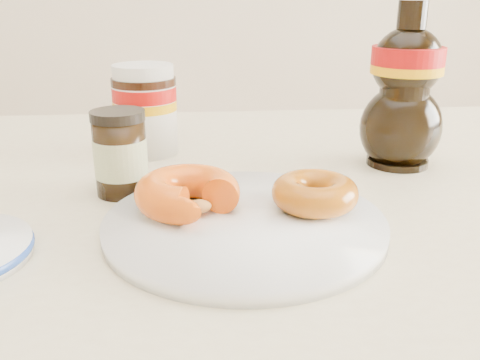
{
  "coord_description": "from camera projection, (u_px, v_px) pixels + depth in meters",
  "views": [
    {
      "loc": [
        -0.12,
        -0.47,
        0.98
      ],
      "look_at": [
        -0.07,
        0.06,
        0.79
      ],
      "focal_mm": 40.0,
      "sensor_mm": 36.0,
      "label": 1
    }
  ],
  "objects": [
    {
      "name": "donut_whole",
      "position": [
        315.0,
        193.0,
        0.55
      ],
      "size": [
        0.11,
        0.11,
        0.03
      ],
      "primitive_type": "torus",
      "rotation": [
        0.0,
        0.0,
        -0.22
      ],
      "color": "#9A4B09",
      "rests_on": "plate"
    },
    {
      "name": "nutella_jar",
      "position": [
        145.0,
        106.0,
        0.76
      ],
      "size": [
        0.09,
        0.09,
        0.13
      ],
      "rotation": [
        0.0,
        0.0,
        -0.14
      ],
      "color": "white",
      "rests_on": "dining_table"
    },
    {
      "name": "plate",
      "position": [
        245.0,
        223.0,
        0.53
      ],
      "size": [
        0.28,
        0.28,
        0.01
      ],
      "color": "white",
      "rests_on": "dining_table"
    },
    {
      "name": "syrup_bottle",
      "position": [
        405.0,
        86.0,
        0.69
      ],
      "size": [
        0.13,
        0.12,
        0.21
      ],
      "primitive_type": null,
      "rotation": [
        0.0,
        0.0,
        0.26
      ],
      "color": "black",
      "rests_on": "dining_table"
    },
    {
      "name": "dark_jar",
      "position": [
        120.0,
        154.0,
        0.61
      ],
      "size": [
        0.06,
        0.06,
        0.1
      ],
      "rotation": [
        0.0,
        0.0,
        0.24
      ],
      "color": "black",
      "rests_on": "dining_table"
    },
    {
      "name": "dining_table",
      "position": [
        292.0,
        259.0,
        0.65
      ],
      "size": [
        1.4,
        0.9,
        0.75
      ],
      "color": "beige",
      "rests_on": "ground"
    },
    {
      "name": "donut_bitten",
      "position": [
        188.0,
        193.0,
        0.54
      ],
      "size": [
        0.13,
        0.13,
        0.04
      ],
      "primitive_type": "torus",
      "rotation": [
        0.0,
        0.0,
        -0.31
      ],
      "color": "#CE590B",
      "rests_on": "plate"
    }
  ]
}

